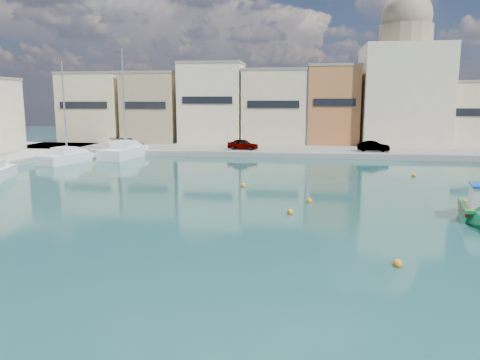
# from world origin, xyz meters

# --- Properties ---
(ground) EXTENTS (160.00, 160.00, 0.00)m
(ground) POSITION_xyz_m (0.00, 0.00, 0.00)
(ground) COLOR #123736
(ground) RESTS_ON ground
(north_quay) EXTENTS (80.00, 8.00, 0.60)m
(north_quay) POSITION_xyz_m (0.00, 32.00, 0.30)
(north_quay) COLOR gray
(north_quay) RESTS_ON ground
(north_townhouses) EXTENTS (83.20, 7.87, 10.19)m
(north_townhouses) POSITION_xyz_m (6.68, 39.36, 5.00)
(north_townhouses) COLOR beige
(north_townhouses) RESTS_ON ground
(church_block) EXTENTS (10.00, 10.00, 19.10)m
(church_block) POSITION_xyz_m (10.00, 40.00, 8.41)
(church_block) COLOR beige
(church_block) RESTS_ON ground
(parked_cars) EXTENTS (31.45, 2.10, 1.17)m
(parked_cars) POSITION_xyz_m (-10.65, 30.50, 1.18)
(parked_cars) COLOR #4C1919
(parked_cars) RESTS_ON north_quay
(yacht_north) EXTENTS (3.69, 9.43, 12.27)m
(yacht_north) POSITION_xyz_m (-20.56, 27.83, 0.48)
(yacht_north) COLOR white
(yacht_north) RESTS_ON ground
(yacht_midnorth) EXTENTS (4.09, 7.74, 10.53)m
(yacht_midnorth) POSITION_xyz_m (-24.50, 22.66, 0.42)
(yacht_midnorth) COLOR white
(yacht_midnorth) RESTS_ON ground
(mooring_buoys) EXTENTS (21.26, 21.84, 0.36)m
(mooring_buoys) POSITION_xyz_m (2.28, 6.38, 0.08)
(mooring_buoys) COLOR orange
(mooring_buoys) RESTS_ON ground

